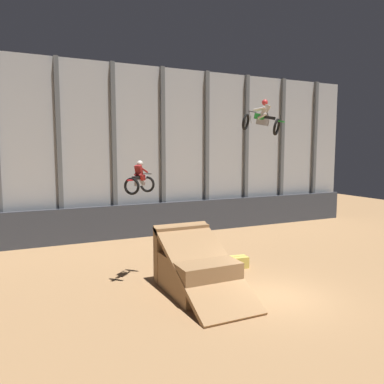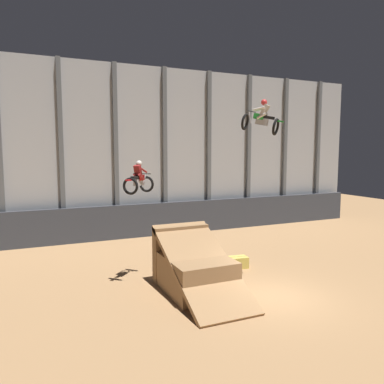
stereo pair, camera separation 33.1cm
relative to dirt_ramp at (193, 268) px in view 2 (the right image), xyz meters
name	(u,v)px [view 2 (the right image)]	position (x,y,z in m)	size (l,w,h in m)	color
ground_plane	(276,297)	(2.60, -2.18, -0.88)	(60.00, 60.00, 0.00)	#9E754C
arena_back_wall	(164,152)	(2.60, 10.76, 4.81)	(32.00, 0.40, 11.38)	#ADB2B7
lower_barrier	(168,218)	(2.60, 10.06, 0.23)	(31.36, 0.20, 2.23)	#383D47
dirt_ramp	(193,268)	(0.00, 0.00, 0.00)	(2.51, 5.02, 2.61)	#966F48
rider_bike_left_air	(139,180)	(-1.73, 1.92, 3.61)	(1.60, 1.59, 1.45)	black
rider_bike_right_air	(262,119)	(3.23, -0.03, 6.23)	(1.58, 1.72, 1.58)	black
hay_bale_trackside	(238,262)	(3.19, 1.68, -0.60)	(0.97, 0.71, 0.57)	#CCB751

